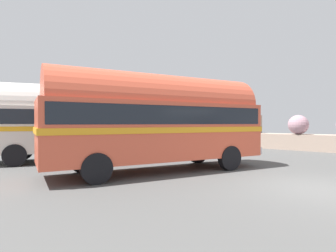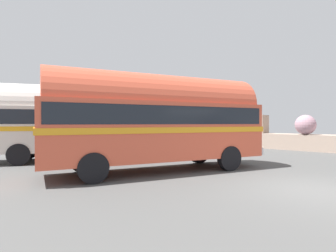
% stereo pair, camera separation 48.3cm
% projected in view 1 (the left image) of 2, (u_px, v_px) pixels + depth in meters
% --- Properties ---
extents(ground, '(32.00, 26.00, 0.02)m').
position_uv_depth(ground, '(317.00, 189.00, 7.64)').
color(ground, '#4E4D4C').
extents(vintage_coach, '(5.20, 8.88, 3.70)m').
position_uv_depth(vintage_coach, '(158.00, 118.00, 10.41)').
color(vintage_coach, black).
rests_on(vintage_coach, ground).
extents(second_coach, '(6.15, 8.70, 3.70)m').
position_uv_depth(second_coach, '(78.00, 119.00, 13.50)').
color(second_coach, black).
rests_on(second_coach, ground).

